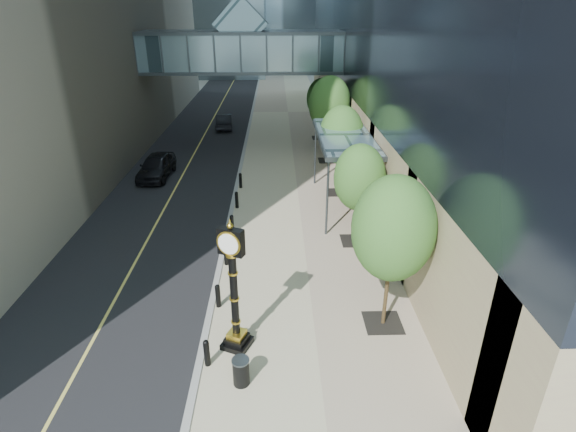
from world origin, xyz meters
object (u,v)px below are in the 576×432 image
object	(u,v)px
pedestrian	(359,194)
car_far	(224,121)
street_clock	(234,296)
trash_bin	(241,372)
car_near	(156,166)

from	to	relation	value
pedestrian	car_far	world-z (taller)	pedestrian
pedestrian	car_far	bearing A→B (deg)	-77.23
street_clock	trash_bin	xyz separation A→B (m)	(0.27, -1.75, -1.63)
car_near	car_far	world-z (taller)	car_near
trash_bin	car_far	size ratio (longest dim) A/B	0.21
car_near	street_clock	bearing A→B (deg)	-65.79
car_far	street_clock	bearing A→B (deg)	91.04
car_near	pedestrian	bearing A→B (deg)	-20.29
trash_bin	car_near	bearing A→B (deg)	110.46
street_clock	car_near	xyz separation A→B (m)	(-6.87, 17.37, -1.32)
trash_bin	car_far	bearing A→B (deg)	96.72
trash_bin	pedestrian	size ratio (longest dim) A/B	0.55
street_clock	pedestrian	xyz separation A→B (m)	(6.29, 11.81, -1.27)
street_clock	car_far	world-z (taller)	street_clock
trash_bin	car_near	distance (m)	20.42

